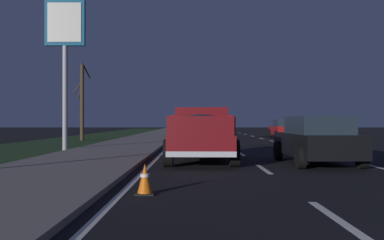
{
  "coord_description": "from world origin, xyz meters",
  "views": [
    {
      "loc": [
        -2.55,
        3.77,
        1.37
      ],
      "look_at": [
        14.12,
        3.84,
        1.43
      ],
      "focal_mm": 40.52,
      "sensor_mm": 36.0,
      "label": 1
    }
  ],
  "objects_px": {
    "sedan_black": "(316,140)",
    "gas_price_sign": "(65,37)",
    "bare_tree_far": "(82,101)",
    "pickup_truck": "(202,133)",
    "sedan_red": "(284,129)",
    "traffic_cone_near": "(145,179)"
  },
  "relations": [
    {
      "from": "pickup_truck",
      "to": "bare_tree_far",
      "type": "xyz_separation_m",
      "value": [
        16.62,
        8.44,
        1.9
      ]
    },
    {
      "from": "sedan_red",
      "to": "gas_price_sign",
      "type": "height_order",
      "value": "gas_price_sign"
    },
    {
      "from": "sedan_black",
      "to": "gas_price_sign",
      "type": "height_order",
      "value": "gas_price_sign"
    },
    {
      "from": "pickup_truck",
      "to": "sedan_black",
      "type": "relative_size",
      "value": 1.23
    },
    {
      "from": "pickup_truck",
      "to": "gas_price_sign",
      "type": "height_order",
      "value": "gas_price_sign"
    },
    {
      "from": "pickup_truck",
      "to": "traffic_cone_near",
      "type": "distance_m",
      "value": 6.94
    },
    {
      "from": "gas_price_sign",
      "to": "bare_tree_far",
      "type": "relative_size",
      "value": 1.26
    },
    {
      "from": "sedan_red",
      "to": "bare_tree_far",
      "type": "relative_size",
      "value": 0.77
    },
    {
      "from": "sedan_black",
      "to": "bare_tree_far",
      "type": "height_order",
      "value": "bare_tree_far"
    },
    {
      "from": "traffic_cone_near",
      "to": "gas_price_sign",
      "type": "bearing_deg",
      "value": 22.75
    },
    {
      "from": "sedan_black",
      "to": "traffic_cone_near",
      "type": "xyz_separation_m",
      "value": [
        -5.85,
        4.89,
        -0.5
      ]
    },
    {
      "from": "pickup_truck",
      "to": "sedan_black",
      "type": "height_order",
      "value": "pickup_truck"
    },
    {
      "from": "traffic_cone_near",
      "to": "sedan_red",
      "type": "bearing_deg",
      "value": -17.02
    },
    {
      "from": "gas_price_sign",
      "to": "traffic_cone_near",
      "type": "bearing_deg",
      "value": -157.25
    },
    {
      "from": "bare_tree_far",
      "to": "pickup_truck",
      "type": "bearing_deg",
      "value": -153.09
    },
    {
      "from": "sedan_black",
      "to": "bare_tree_far",
      "type": "relative_size",
      "value": 0.77
    },
    {
      "from": "bare_tree_far",
      "to": "gas_price_sign",
      "type": "bearing_deg",
      "value": -169.58
    },
    {
      "from": "gas_price_sign",
      "to": "traffic_cone_near",
      "type": "distance_m",
      "value": 14.47
    },
    {
      "from": "sedan_black",
      "to": "sedan_red",
      "type": "xyz_separation_m",
      "value": [
        21.42,
        -3.46,
        0.0
      ]
    },
    {
      "from": "sedan_red",
      "to": "gas_price_sign",
      "type": "distance_m",
      "value": 20.61
    },
    {
      "from": "sedan_red",
      "to": "bare_tree_far",
      "type": "xyz_separation_m",
      "value": [
        -3.84,
        15.6,
        2.1
      ]
    },
    {
      "from": "sedan_red",
      "to": "traffic_cone_near",
      "type": "height_order",
      "value": "sedan_red"
    }
  ]
}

